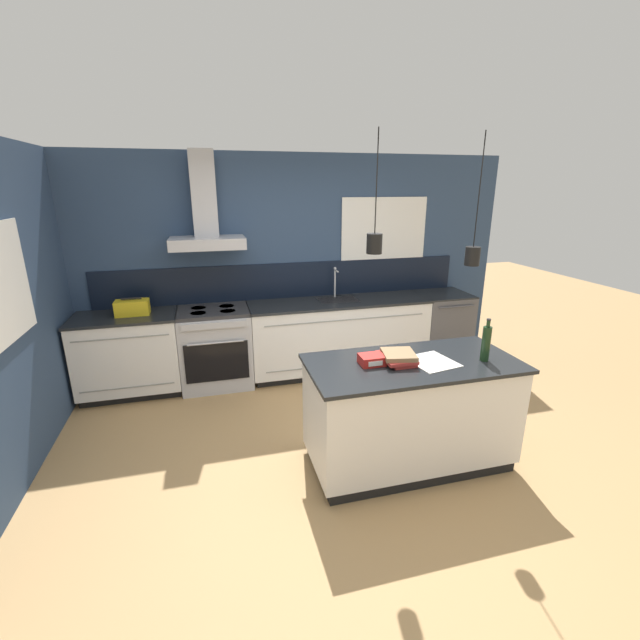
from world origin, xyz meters
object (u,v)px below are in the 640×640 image
(dishwasher, at_px, (440,327))
(bottle_on_island, at_px, (486,343))
(oven_range, at_px, (216,347))
(yellow_toolbox, at_px, (132,308))
(book_stack, at_px, (398,357))
(red_supply_box, at_px, (372,360))

(dishwasher, height_order, bottle_on_island, bottle_on_island)
(oven_range, xyz_separation_m, yellow_toolbox, (-0.83, 0.00, 0.54))
(dishwasher, distance_m, book_stack, 2.51)
(bottle_on_island, distance_m, yellow_toolbox, 3.54)
(dishwasher, xyz_separation_m, book_stack, (-1.53, -1.92, 0.50))
(bottle_on_island, bearing_deg, dishwasher, 67.66)
(dishwasher, height_order, red_supply_box, red_supply_box)
(oven_range, bearing_deg, red_supply_box, -58.70)
(book_stack, bearing_deg, oven_range, 125.41)
(yellow_toolbox, bearing_deg, book_stack, -41.23)
(dishwasher, relative_size, yellow_toolbox, 2.68)
(red_supply_box, height_order, yellow_toolbox, yellow_toolbox)
(dishwasher, relative_size, book_stack, 2.89)
(oven_range, relative_size, yellow_toolbox, 2.68)
(dishwasher, bearing_deg, red_supply_box, -132.42)
(oven_range, relative_size, red_supply_box, 4.82)
(bottle_on_island, relative_size, yellow_toolbox, 1.02)
(bottle_on_island, bearing_deg, red_supply_box, 169.96)
(oven_range, distance_m, bottle_on_island, 2.96)
(red_supply_box, xyz_separation_m, yellow_toolbox, (-1.98, 1.90, 0.04))
(oven_range, xyz_separation_m, bottle_on_island, (2.04, -2.05, 0.60))
(red_supply_box, bearing_deg, dishwasher, 47.58)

